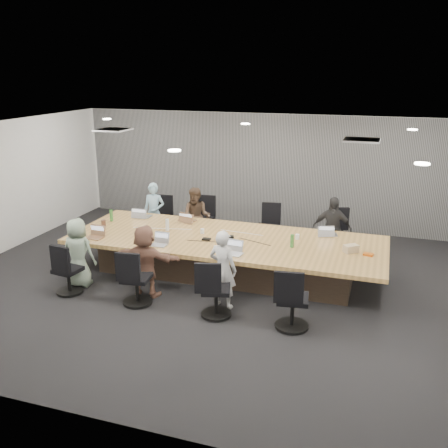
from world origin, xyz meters
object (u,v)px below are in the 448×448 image
(chair_1, at_px, (202,223))
(laptop_4, at_px, (94,238))
(person_6, at_px, (223,269))
(bottle_clear, at_px, (167,225))
(chair_5, at_px, (137,282))
(laptop_0, at_px, (143,216))
(conference_table, at_px, (226,254))
(mug_brown, at_px, (103,223))
(chair_2, at_px, (268,231))
(person_0, at_px, (154,212))
(chair_0, at_px, (161,221))
(chair_4, at_px, (68,274))
(laptop_5, at_px, (159,245))
(laptop_1, at_px, (187,221))
(canvas_bag, at_px, (351,249))
(chair_7, at_px, (293,303))
(snack_packet, at_px, (368,254))
(laptop_3, at_px, (329,234))
(person_5, at_px, (145,261))
(bottle_green_left, at_px, (111,215))
(person_4, at_px, (78,253))
(person_1, at_px, (197,217))
(chair_6, at_px, (216,294))
(laptop_6, at_px, (233,254))
(chair_3, at_px, (333,237))
(bottle_green_right, at_px, (292,241))
(stapler, at_px, (224,244))

(chair_1, bearing_deg, laptop_4, 59.73)
(person_6, bearing_deg, bottle_clear, -29.97)
(chair_5, bearing_deg, laptop_0, 107.19)
(conference_table, bearing_deg, mug_brown, -179.43)
(chair_2, distance_m, chair_5, 3.70)
(laptop_4, bearing_deg, person_0, 86.85)
(chair_0, bearing_deg, chair_4, 83.41)
(laptop_5, bearing_deg, chair_4, -146.17)
(laptop_0, distance_m, laptop_1, 1.05)
(chair_1, distance_m, laptop_1, 0.95)
(chair_5, relative_size, canvas_bag, 3.16)
(chair_7, bearing_deg, mug_brown, 150.52)
(person_0, xyz_separation_m, snack_packet, (4.81, -1.47, 0.07))
(chair_1, distance_m, snack_packet, 4.20)
(laptop_3, relative_size, bottle_clear, 1.33)
(laptop_5, distance_m, mug_brown, 1.79)
(laptop_3, distance_m, person_5, 3.61)
(conference_table, distance_m, laptop_5, 1.35)
(conference_table, xyz_separation_m, laptop_1, (-1.12, 0.80, 0.35))
(chair_2, xyz_separation_m, bottle_green_left, (-3.08, -1.41, 0.47))
(laptop_1, bearing_deg, chair_1, -76.91)
(person_4, distance_m, bottle_green_left, 1.68)
(chair_4, xyz_separation_m, person_1, (1.27, 3.05, 0.30))
(chair_6, xyz_separation_m, canvas_bag, (1.96, 1.66, 0.42))
(chair_6, distance_m, mug_brown, 3.49)
(chair_1, xyz_separation_m, laptop_4, (-1.27, -2.50, 0.31))
(chair_2, height_order, person_4, person_4)
(laptop_6, bearing_deg, person_4, -162.28)
(person_5, bearing_deg, chair_3, -134.03)
(laptop_6, bearing_deg, bottle_clear, 158.43)
(chair_1, distance_m, bottle_green_left, 2.12)
(conference_table, relative_size, laptop_4, 18.68)
(bottle_green_right, bearing_deg, bottle_green_left, 174.10)
(chair_0, xyz_separation_m, chair_1, (1.05, 0.00, 0.07))
(chair_2, height_order, mug_brown, mug_brown)
(chair_1, height_order, laptop_1, chair_1)
(laptop_4, bearing_deg, snack_packet, 10.45)
(laptop_4, xyz_separation_m, bottle_green_right, (3.69, 0.69, 0.11))
(chair_3, relative_size, person_6, 0.60)
(chair_2, relative_size, person_6, 0.58)
(conference_table, bearing_deg, laptop_4, -161.47)
(chair_7, bearing_deg, bottle_green_left, 146.89)
(chair_0, relative_size, person_6, 0.54)
(mug_brown, bearing_deg, person_1, 41.96)
(canvas_bag, bearing_deg, conference_table, 178.91)
(person_6, bearing_deg, chair_1, -52.67)
(laptop_0, xyz_separation_m, person_6, (2.55, -2.15, -0.07))
(person_4, relative_size, stapler, 7.50)
(person_0, relative_size, laptop_5, 4.74)
(chair_7, bearing_deg, person_6, 156.13)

